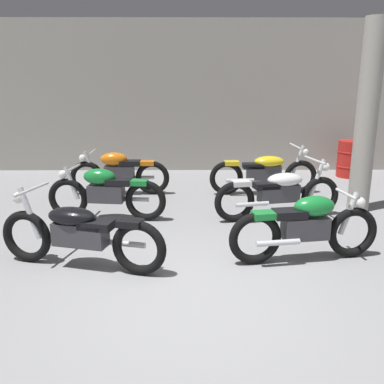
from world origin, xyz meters
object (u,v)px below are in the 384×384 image
motorcycle_right_row_0 (306,226)px  motorcycle_right_row_2 (265,172)px  motorcycle_left_row_1 (106,192)px  motorcycle_left_row_2 (119,172)px  oil_drum (350,159)px  motorcycle_left_row_0 (79,233)px  motorcycle_right_row_1 (279,192)px  support_pillar (367,118)px

motorcycle_right_row_0 → motorcycle_right_row_2: bearing=89.4°
motorcycle_left_row_1 → motorcycle_left_row_2: (-0.03, 1.54, 0.00)m
motorcycle_left_row_1 → oil_drum: bearing=31.0°
motorcycle_left_row_0 → motorcycle_right_row_2: (2.83, 3.42, 0.00)m
motorcycle_left_row_2 → motorcycle_left_row_1: bearing=-89.1°
motorcycle_left_row_0 → oil_drum: (5.08, 4.93, -0.03)m
motorcycle_right_row_0 → oil_drum: size_ratio=2.31×
motorcycle_left_row_1 → motorcycle_right_row_2: 3.26m
motorcycle_left_row_0 → motorcycle_left_row_1: (-0.03, 1.86, 0.01)m
motorcycle_right_row_1 → oil_drum: motorcycle_right_row_1 is taller
motorcycle_left_row_0 → motorcycle_right_row_1: same height
motorcycle_right_row_0 → oil_drum: motorcycle_right_row_0 is taller
motorcycle_left_row_2 → motorcycle_right_row_2: motorcycle_right_row_2 is taller
motorcycle_left_row_1 → motorcycle_left_row_0: bearing=-89.0°
motorcycle_left_row_1 → oil_drum: 5.96m
motorcycle_left_row_1 → motorcycle_right_row_0: (2.82, -1.66, 0.00)m
motorcycle_left_row_2 → motorcycle_right_row_2: bearing=0.4°
support_pillar → motorcycle_right_row_1: bearing=-162.5°
motorcycle_left_row_2 → motorcycle_right_row_2: 2.89m
motorcycle_right_row_1 → motorcycle_left_row_0: bearing=-146.4°
oil_drum → motorcycle_left_row_1: bearing=-149.0°
motorcycle_right_row_1 → motorcycle_right_row_2: (0.03, 1.55, 0.00)m
motorcycle_right_row_1 → motorcycle_left_row_2: bearing=151.8°
motorcycle_left_row_2 → motorcycle_right_row_0: (2.85, -3.20, 0.00)m
motorcycle_left_row_2 → motorcycle_right_row_0: 4.29m
support_pillar → motorcycle_right_row_1: 1.95m
motorcycle_right_row_0 → motorcycle_right_row_1: size_ratio=0.92×
motorcycle_right_row_1 → motorcycle_right_row_2: same height
support_pillar → oil_drum: 2.95m
support_pillar → motorcycle_left_row_2: 4.63m
motorcycle_left_row_0 → motorcycle_right_row_0: size_ratio=1.08×
motorcycle_left_row_0 → motorcycle_left_row_2: size_ratio=1.08×
support_pillar → motorcycle_left_row_2: size_ratio=1.62×
support_pillar → oil_drum: support_pillar is taller
support_pillar → motorcycle_right_row_0: (-1.51, -2.14, -1.14)m
support_pillar → motorcycle_left_row_1: 4.51m
motorcycle_left_row_2 → oil_drum: (5.14, 1.53, -0.03)m
support_pillar → motorcycle_right_row_0: size_ratio=1.63×
support_pillar → oil_drum: (0.78, 2.59, -1.18)m
motorcycle_right_row_2 → motorcycle_left_row_2: bearing=-179.6°
support_pillar → motorcycle_left_row_0: support_pillar is taller
motorcycle_right_row_2 → motorcycle_left_row_0: bearing=-129.6°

